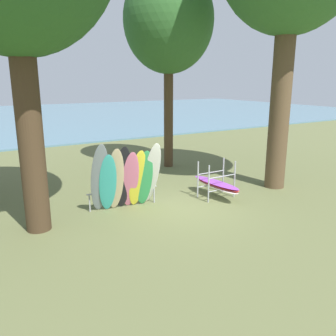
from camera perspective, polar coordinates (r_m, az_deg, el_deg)
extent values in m
plane|color=#60663D|center=(11.05, 2.07, -6.52)|extent=(80.00, 80.00, 0.00)
cube|color=slate|center=(39.70, -22.78, 7.59)|extent=(80.00, 36.00, 0.10)
cylinder|color=#42301E|center=(9.45, -21.68, 6.75)|extent=(0.64, 0.64, 5.69)
cylinder|color=brown|center=(13.21, 17.90, 10.93)|extent=(0.71, 0.71, 6.61)
cylinder|color=#4C3823|center=(15.84, 0.08, 9.35)|extent=(0.41, 0.41, 5.12)
ellipsoid|color=#33662D|center=(15.97, 0.09, 22.96)|extent=(3.83, 3.83, 4.40)
ellipsoid|color=gray|center=(10.36, -11.06, -1.72)|extent=(0.63, 0.97, 2.22)
ellipsoid|color=#38B2AD|center=(10.47, -9.78, -2.46)|extent=(0.65, 0.83, 1.89)
ellipsoid|color=#C6B289|center=(10.52, -8.58, -1.91)|extent=(0.64, 0.82, 2.03)
ellipsoid|color=black|center=(10.58, -7.38, -1.64)|extent=(0.65, 0.87, 2.08)
ellipsoid|color=pink|center=(10.69, -6.18, -1.96)|extent=(0.64, 0.85, 1.89)
ellipsoid|color=yellow|center=(10.76, -5.01, -1.77)|extent=(0.55, 0.73, 1.91)
ellipsoid|color=#339E56|center=(10.85, -3.86, -1.69)|extent=(0.63, 0.75, 1.88)
ellipsoid|color=white|center=(10.91, -2.74, -0.95)|extent=(0.61, 1.02, 2.11)
cylinder|color=#9EA0A5|center=(10.91, -12.65, -5.62)|extent=(0.04, 0.04, 0.55)
cylinder|color=#9EA0A5|center=(11.44, -2.28, -4.33)|extent=(0.04, 0.04, 0.55)
cylinder|color=#9EA0A5|center=(11.04, -7.38, -3.63)|extent=(2.24, 0.34, 0.04)
cylinder|color=#9EA0A5|center=(11.42, 6.64, -2.61)|extent=(0.05, 0.05, 1.25)
cylinder|color=#9EA0A5|center=(12.09, 10.79, -1.80)|extent=(0.05, 0.05, 1.25)
cylinder|color=#9EA0A5|center=(11.88, 4.89, -1.89)|extent=(0.05, 0.05, 1.25)
cylinder|color=#9EA0A5|center=(12.53, 8.98, -1.16)|extent=(0.05, 0.05, 1.25)
cylinder|color=#9EA0A5|center=(11.83, 8.73, -3.47)|extent=(1.10, 0.04, 0.04)
cylinder|color=#9EA0A5|center=(11.70, 8.81, -1.37)|extent=(1.10, 0.04, 0.04)
cylinder|color=#9EA0A5|center=(12.27, 6.95, -2.75)|extent=(1.10, 0.04, 0.04)
cylinder|color=#9EA0A5|center=(12.15, 7.01, -0.72)|extent=(1.10, 0.04, 0.04)
ellipsoid|color=white|center=(12.05, 7.94, -2.87)|extent=(0.51, 2.10, 0.06)
ellipsoid|color=red|center=(12.04, 7.96, -2.59)|extent=(0.59, 2.12, 0.06)
ellipsoid|color=purple|center=(11.99, 7.80, -2.35)|extent=(0.67, 2.13, 0.06)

